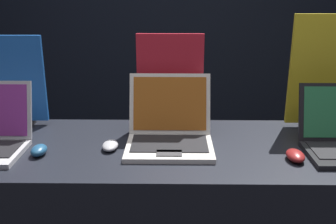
{
  "coord_description": "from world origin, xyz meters",
  "views": [
    {
      "loc": [
        0.02,
        -1.2,
        1.52
      ],
      "look_at": [
        0.0,
        0.33,
        1.02
      ],
      "focal_mm": 42.0,
      "sensor_mm": 36.0,
      "label": 1
    }
  ],
  "objects": [
    {
      "name": "mouse_middle",
      "position": [
        -0.24,
        0.3,
        0.89
      ],
      "size": [
        0.06,
        0.11,
        0.03
      ],
      "color": "#B2B2B7",
      "rests_on": "display_counter"
    },
    {
      "name": "promo_stand_middle",
      "position": [
        0.01,
        0.56,
        1.08
      ],
      "size": [
        0.3,
        0.07,
        0.44
      ],
      "color": "black",
      "rests_on": "display_counter"
    },
    {
      "name": "wall_back",
      "position": [
        0.0,
        2.21,
        1.4
      ],
      "size": [
        8.0,
        0.05,
        2.8
      ],
      "color": "black",
      "rests_on": "ground_plane"
    },
    {
      "name": "promo_stand_back",
      "position": [
        0.74,
        0.57,
        1.13
      ],
      "size": [
        0.37,
        0.07,
        0.53
      ],
      "color": "black",
      "rests_on": "display_counter"
    },
    {
      "name": "mouse_back",
      "position": [
        0.5,
        0.2,
        0.89
      ],
      "size": [
        0.07,
        0.11,
        0.04
      ],
      "color": "maroon",
      "rests_on": "display_counter"
    },
    {
      "name": "promo_stand_front",
      "position": [
        -0.74,
        0.59,
        1.08
      ],
      "size": [
        0.32,
        0.07,
        0.43
      ],
      "color": "black",
      "rests_on": "display_counter"
    },
    {
      "name": "laptop_middle",
      "position": [
        0.01,
        0.36,
        0.94
      ],
      "size": [
        0.36,
        0.36,
        0.27
      ],
      "color": "silver",
      "rests_on": "display_counter"
    },
    {
      "name": "mouse_front",
      "position": [
        -0.51,
        0.23,
        0.89
      ],
      "size": [
        0.06,
        0.09,
        0.04
      ],
      "color": "navy",
      "rests_on": "display_counter"
    }
  ]
}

